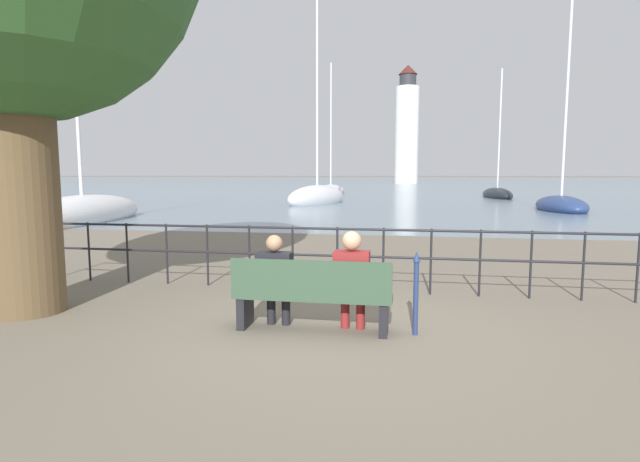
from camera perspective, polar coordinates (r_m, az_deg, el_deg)
ground_plane at (r=6.24m, az=-0.82°, el=-11.23°), size 1000.00×1000.00×0.00m
harbor_water at (r=165.56m, az=9.70°, el=5.77°), size 600.00×300.00×0.01m
park_bench at (r=6.06m, az=-0.94°, el=-7.47°), size 1.93×0.45×0.90m
seated_person_left at (r=6.19m, az=-5.12°, el=-5.21°), size 0.43×0.35×1.17m
seated_person_right at (r=6.01m, az=3.66°, el=-5.20°), size 0.43×0.35×1.23m
promenade_railing at (r=8.12m, az=1.99°, el=-2.03°), size 10.49×0.04×1.05m
closed_umbrella at (r=6.02m, az=10.92°, el=-6.49°), size 0.09×0.09×1.00m
sailboat_0 at (r=48.35m, az=1.24°, el=4.67°), size 2.89×6.07×12.70m
sailboat_1 at (r=21.81m, az=-25.49°, el=1.80°), size 2.66×8.74×10.97m
sailboat_2 at (r=32.15m, az=-0.32°, el=3.88°), size 3.92×6.44×13.33m
sailboat_3 at (r=29.03m, az=25.83°, el=2.76°), size 2.23×5.46×12.18m
sailboat_4 at (r=42.97m, az=19.59°, el=4.01°), size 2.27×6.71×10.53m
harbor_lighthouse at (r=104.24m, az=9.90°, el=11.40°), size 4.71×4.71×23.54m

